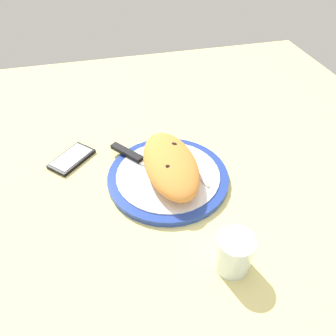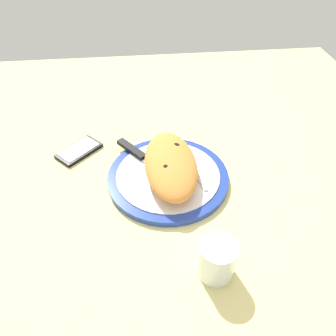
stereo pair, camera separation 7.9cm
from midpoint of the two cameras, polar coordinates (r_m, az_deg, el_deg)
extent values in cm
cube|color=#E5D684|center=(83.09, -2.74, -2.86)|extent=(150.00, 150.00, 3.00)
cylinder|color=#233D99|center=(81.50, -2.79, -1.73)|extent=(29.93, 29.93, 1.56)
cylinder|color=white|center=(80.85, -2.81, -1.26)|extent=(25.53, 25.53, 0.30)
ellipsoid|color=orange|center=(78.40, -2.37, 0.28)|extent=(25.01, 12.72, 6.13)
ellipsoid|color=black|center=(74.48, -2.90, 0.12)|extent=(2.91, 2.81, 0.82)
ellipsoid|color=black|center=(72.97, -0.67, -1.10)|extent=(2.22, 2.22, 0.57)
ellipsoid|color=black|center=(80.44, -1.98, 3.75)|extent=(2.92, 2.78, 0.94)
cube|color=silver|center=(81.01, 2.10, -0.78)|extent=(11.75, 3.55, 0.40)
cube|color=silver|center=(86.26, -0.42, 2.42)|extent=(4.39, 3.05, 0.40)
cube|color=silver|center=(80.65, -3.55, -1.09)|extent=(12.66, 10.39, 0.40)
cube|color=black|center=(87.25, -9.77, 2.58)|extent=(9.18, 7.79, 1.20)
cube|color=black|center=(91.93, -18.76, 1.43)|extent=(12.90, 13.01, 1.00)
cube|color=white|center=(91.58, -18.84, 1.71)|extent=(11.21, 11.31, 0.16)
cylinder|color=silver|center=(64.09, 7.77, -14.57)|extent=(7.04, 7.04, 8.09)
cylinder|color=silver|center=(65.12, 7.67, -15.17)|extent=(6.47, 6.47, 5.21)
camera|label=1|loc=(0.04, -92.87, -2.60)|focal=35.14mm
camera|label=2|loc=(0.04, 87.13, 2.60)|focal=35.14mm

